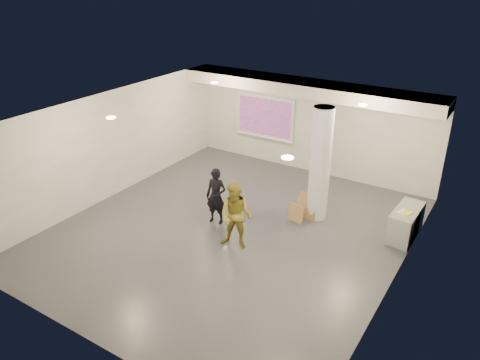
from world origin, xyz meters
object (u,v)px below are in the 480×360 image
Objects in this scene: projection_screen at (265,117)px; credenza at (406,223)px; woman at (216,196)px; column at (320,165)px; man at (236,216)px.

projection_screen is 1.62× the size of credenza.
projection_screen reaches higher than credenza.
projection_screen reaches higher than woman.
column is 4.08m from projection_screen.
column is 1.83× the size of man.
projection_screen is at bearing 101.50° from man.
projection_screen is 4.47m from woman.
credenza is at bearing -24.38° from projection_screen.
projection_screen is at bearing 92.72° from woman.
woman is (1.02, -4.28, -0.79)m from projection_screen.
column reaches higher than projection_screen.
column reaches higher than man.
column is 1.43× the size of projection_screen.
projection_screen is 1.28× the size of man.
man reaches higher than credenza.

